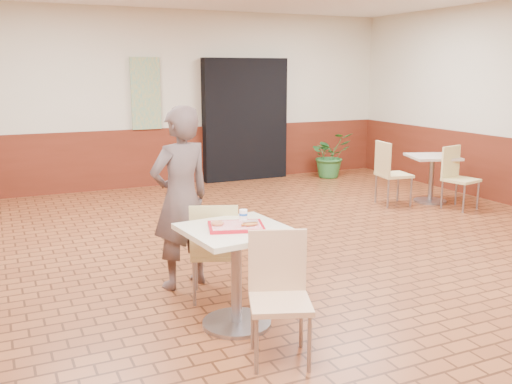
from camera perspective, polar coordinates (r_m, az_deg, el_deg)
name	(u,v)px	position (r m, az deg, el deg)	size (l,w,h in m)	color
room_shell	(335,122)	(5.57, 7.87, 6.95)	(8.01, 10.01, 3.01)	brown
wainscot_band	(332,222)	(5.74, 7.58, -3.04)	(8.00, 10.00, 1.00)	#581F11
corridor_doorway	(245,120)	(10.47, -1.09, 7.23)	(1.60, 0.22, 2.20)	black
promo_poster	(146,94)	(9.91, -10.96, 9.64)	(0.50, 0.03, 1.20)	gray
main_table	(236,260)	(4.47, -1.99, -6.84)	(0.76, 0.76, 0.80)	#EEE7C0
chair_main_front	(279,289)	(4.02, 2.31, -9.65)	(0.53, 0.53, 0.89)	#DAAE83
chair_main_back	(214,247)	(4.96, -4.19, -5.48)	(0.53, 0.53, 0.88)	#D1C47D
customer	(181,198)	(5.24, -7.51, -0.63)	(0.61, 0.40, 1.68)	brown
serving_tray	(236,226)	(4.39, -2.01, -3.45)	(0.42, 0.33, 0.03)	red
ring_donut	(217,223)	(4.37, -3.88, -3.14)	(0.09, 0.09, 0.03)	#C67348
long_john_donut	(250,223)	(4.34, -0.63, -3.16)	(0.14, 0.08, 0.04)	#E09241
paper_cup	(243,215)	(4.51, -1.27, -2.28)	(0.07, 0.07, 0.08)	white
second_table	(432,171)	(9.10, 17.17, 2.04)	(0.68, 0.68, 0.72)	#C6B19F
chair_second_left	(389,170)	(8.72, 13.20, 2.17)	(0.50, 0.50, 0.95)	#E9D38C
chair_second_front	(457,174)	(8.80, 19.44, 1.71)	(0.50, 0.50, 0.91)	#EADD8C
potted_plant	(330,155)	(10.82, 7.41, 3.70)	(0.77, 0.66, 0.85)	#2B6D2F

